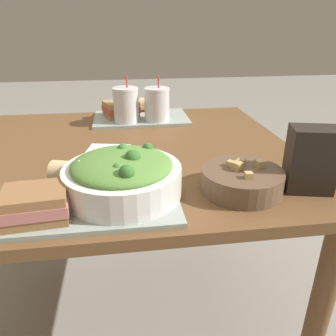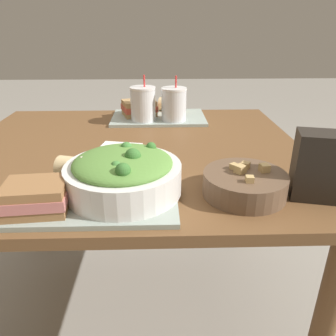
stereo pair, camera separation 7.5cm
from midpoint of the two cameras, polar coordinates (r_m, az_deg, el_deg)
name	(u,v)px [view 2 (the right image)]	position (r m, az deg, el deg)	size (l,w,h in m)	color
ground_plane	(139,309)	(1.52, -3.54, -23.31)	(12.00, 12.00, 0.00)	gray
dining_table	(132,174)	(1.13, -4.35, -1.12)	(1.14, 0.99, 0.73)	brown
tray_near	(93,198)	(0.78, -10.26, -5.24)	(0.39, 0.25, 0.01)	#99A89E
tray_far	(159,118)	(1.42, -0.12, 8.76)	(0.39, 0.25, 0.01)	#99A89E
salad_bowl	(123,173)	(0.77, -5.04, -0.91)	(0.27, 0.27, 0.11)	white
soup_bowl	(245,183)	(0.81, 15.80, -2.63)	(0.20, 0.20, 0.07)	brown
sandwich_near	(36,197)	(0.74, -19.32, -4.85)	(0.14, 0.12, 0.06)	olive
baguette_near	(79,169)	(0.85, -12.84, -0.18)	(0.12, 0.09, 0.06)	#DBBC84
sandwich_far	(139,108)	(1.43, -3.53, 10.40)	(0.16, 0.15, 0.06)	tan
baguette_far	(171,104)	(1.50, 1.96, 10.99)	(0.11, 0.09, 0.06)	#DBBC84
drink_cup_dark	(143,105)	(1.34, -2.75, 10.88)	(0.10, 0.10, 0.18)	silver
drink_cup_red	(174,105)	(1.34, 2.65, 10.84)	(0.10, 0.10, 0.18)	silver
chip_bag	(319,166)	(0.84, 27.12, 0.25)	(0.13, 0.10, 0.16)	#28231E
napkin_folded	(120,147)	(1.09, -6.45, 3.55)	(0.15, 0.12, 0.00)	white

